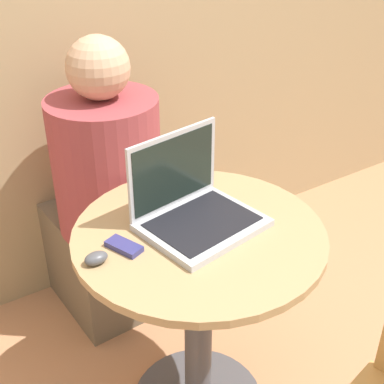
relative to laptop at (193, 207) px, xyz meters
name	(u,v)px	position (x,y,z in m)	size (l,w,h in m)	color
round_table	(199,292)	(-0.01, -0.05, -0.28)	(0.72, 0.72, 0.73)	#4C4C51
laptop	(193,207)	(0.00, 0.00, 0.00)	(0.36, 0.31, 0.25)	#B7B7BC
cell_phone	(124,246)	(-0.23, -0.01, -0.04)	(0.08, 0.11, 0.02)	navy
computer_mouse	(96,258)	(-0.31, -0.03, -0.04)	(0.06, 0.04, 0.03)	#4C4C51
person_seated	(103,208)	(-0.03, 0.60, -0.31)	(0.40, 0.62, 1.16)	brown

